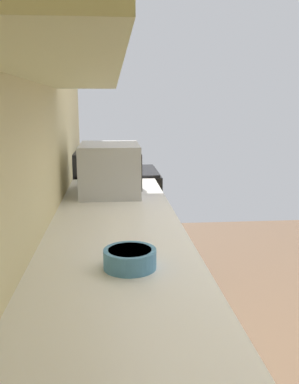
{
  "coord_description": "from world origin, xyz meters",
  "views": [
    {
      "loc": [
        -1.75,
        1.3,
        1.48
      ],
      "look_at": [
        -0.39,
        1.18,
        1.18
      ],
      "focal_mm": 38.21,
      "sensor_mm": 36.0,
      "label": 1
    }
  ],
  "objects": [
    {
      "name": "wall_back",
      "position": [
        0.0,
        1.66,
        1.33
      ],
      "size": [
        4.12,
        0.12,
        2.66
      ],
      "primitive_type": "cube",
      "color": "beige",
      "rests_on": "ground_plane"
    },
    {
      "name": "oven_range",
      "position": [
        1.6,
        1.26,
        0.48
      ],
      "size": [
        0.62,
        0.69,
        1.11
      ],
      "color": "black",
      "rests_on": "ground_plane"
    },
    {
      "name": "bowl",
      "position": [
        -0.44,
        1.25,
        0.97
      ],
      "size": [
        0.18,
        0.18,
        0.07
      ],
      "color": "#4C8CBF",
      "rests_on": "counter_run"
    },
    {
      "name": "microwave",
      "position": [
        0.79,
        1.32,
        1.08
      ],
      "size": [
        0.5,
        0.37,
        0.31
      ],
      "color": "#B7BABF",
      "rests_on": "counter_run"
    },
    {
      "name": "counter_run",
      "position": [
        -0.35,
        1.3,
        0.47
      ],
      "size": [
        3.29,
        0.63,
        0.93
      ],
      "color": "beige",
      "rests_on": "ground_plane"
    }
  ]
}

